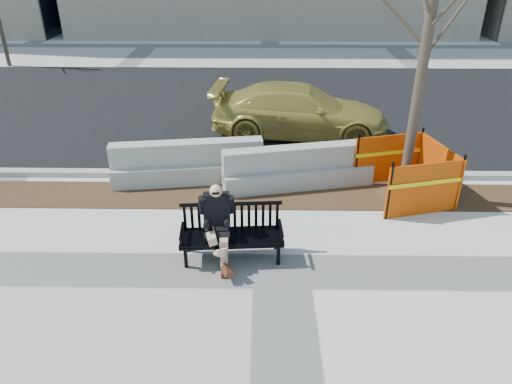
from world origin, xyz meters
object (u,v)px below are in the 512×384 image
bench (232,257)px  jersey_barrier_right (297,185)px  tree_fence (401,196)px  sedan (299,135)px  seated_man (219,256)px  jersey_barrier_left (189,181)px

bench → jersey_barrier_right: (1.28, 2.74, 0.00)m
bench → tree_fence: size_ratio=0.29×
tree_fence → sedan: (-1.96, 3.59, 0.00)m
sedan → jersey_barrier_right: 3.12m
tree_fence → seated_man: bearing=-149.1°
bench → seated_man: size_ratio=1.33×
bench → jersey_barrier_right: bearing=60.9°
seated_man → jersey_barrier_left: seated_man is taller
seated_man → tree_fence: bearing=26.8°
sedan → jersey_barrier_right: sedan is taller
sedan → jersey_barrier_right: (-0.24, -3.11, 0.00)m
tree_fence → jersey_barrier_right: (-2.20, 0.48, 0.00)m
jersey_barrier_right → sedan: bearing=73.6°
seated_man → jersey_barrier_left: 3.05m
jersey_barrier_right → jersey_barrier_left: bearing=163.4°
jersey_barrier_left → jersey_barrier_right: 2.45m
bench → seated_man: seated_man is taller
seated_man → sedan: sedan is taller
sedan → jersey_barrier_right: size_ratio=1.45×
seated_man → jersey_barrier_right: size_ratio=0.41×
seated_man → tree_fence: size_ratio=0.22×
sedan → jersey_barrier_left: 3.95m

